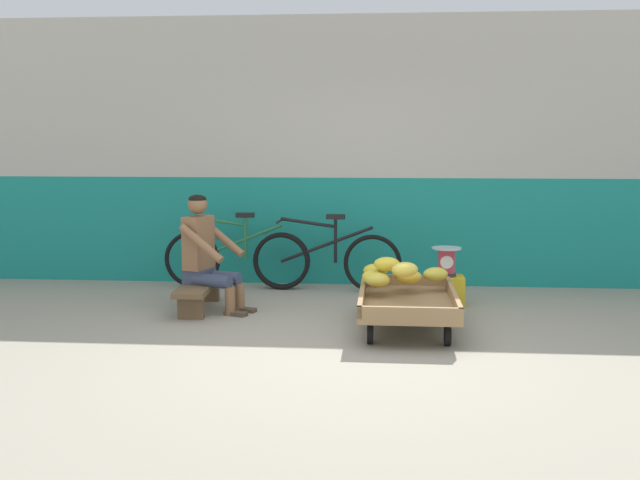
{
  "coord_description": "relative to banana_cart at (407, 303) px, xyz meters",
  "views": [
    {
      "loc": [
        0.3,
        -5.76,
        1.68
      ],
      "look_at": [
        -0.26,
        1.04,
        0.75
      ],
      "focal_mm": 41.93,
      "sensor_mm": 36.0,
      "label": 1
    }
  ],
  "objects": [
    {
      "name": "low_bench",
      "position": [
        -2.02,
        0.6,
        -0.04
      ],
      "size": [
        0.33,
        1.11,
        0.27
      ],
      "color": "brown",
      "rests_on": "ground"
    },
    {
      "name": "bicycle_far_left",
      "position": [
        -0.84,
        1.61,
        0.11
      ],
      "size": [
        1.66,
        0.48,
        0.86
      ],
      "color": "black",
      "rests_on": "ground"
    },
    {
      "name": "ground_plane",
      "position": [
        -0.54,
        -0.74,
        -0.24
      ],
      "size": [
        80.0,
        80.0,
        0.0
      ],
      "primitive_type": "plane",
      "color": "gray"
    },
    {
      "name": "back_wall",
      "position": [
        -0.54,
        2.16,
        1.29
      ],
      "size": [
        16.0,
        0.3,
        3.05
      ],
      "color": "#19847A",
      "rests_on": "ground"
    },
    {
      "name": "vendor_seated",
      "position": [
        -1.94,
        0.58,
        0.33
      ],
      "size": [
        0.73,
        0.6,
        1.14
      ],
      "color": "brown",
      "rests_on": "ground"
    },
    {
      "name": "bicycle_near_left",
      "position": [
        -1.86,
        1.69,
        0.11
      ],
      "size": [
        1.66,
        0.48,
        0.86
      ],
      "color": "black",
      "rests_on": "ground"
    },
    {
      "name": "weighing_scale",
      "position": [
        0.42,
        1.0,
        0.21
      ],
      "size": [
        0.3,
        0.3,
        0.29
      ],
      "color": "#28282D",
      "rests_on": "plastic_crate"
    },
    {
      "name": "plastic_crate",
      "position": [
        0.42,
        1.0,
        -0.09
      ],
      "size": [
        0.36,
        0.28,
        0.3
      ],
      "color": "gold",
      "rests_on": "ground"
    },
    {
      "name": "banana_pile",
      "position": [
        -0.1,
        0.27,
        0.22
      ],
      "size": [
        0.86,
        0.9,
        0.26
      ],
      "color": "gold",
      "rests_on": "banana_cart"
    },
    {
      "name": "banana_cart",
      "position": [
        0.0,
        0.0,
        0.0
      ],
      "size": [
        0.85,
        1.44,
        0.36
      ],
      "color": "#99754C",
      "rests_on": "ground"
    }
  ]
}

